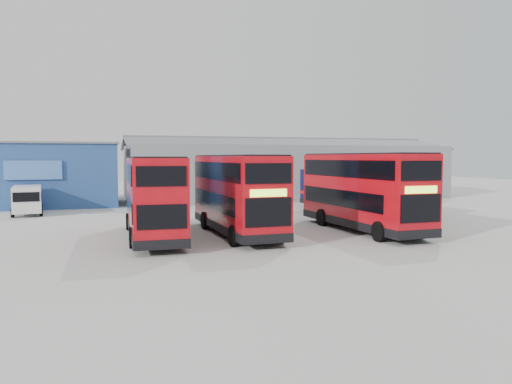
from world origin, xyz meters
name	(u,v)px	position (x,y,z in m)	size (l,w,h in m)	color
ground_plane	(277,228)	(0.00, 0.00, 0.00)	(120.00, 120.00, 0.00)	#B0B0AA
office_block	(40,174)	(-14.00, 17.99, 2.58)	(12.30, 8.32, 5.12)	navy
maintenance_shed	(284,171)	(8.00, 20.00, 2.60)	(30.50, 12.00, 5.89)	gray
double_decker_left	(153,198)	(-6.99, -1.65, 1.98)	(2.62, 9.47, 3.97)	#B70A13
double_decker_centre	(236,195)	(-2.80, -1.57, 2.02)	(2.60, 9.65, 4.06)	#B70A13
double_decker_right	(362,192)	(3.97, -2.39, 2.07)	(2.73, 9.91, 4.16)	#B70A13
single_decker_blue	(357,192)	(7.97, 5.35, 1.48)	(4.38, 11.27, 2.99)	#0C0D35
panel_van	(27,199)	(-14.15, 11.27, 1.09)	(2.27, 4.63, 1.96)	white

